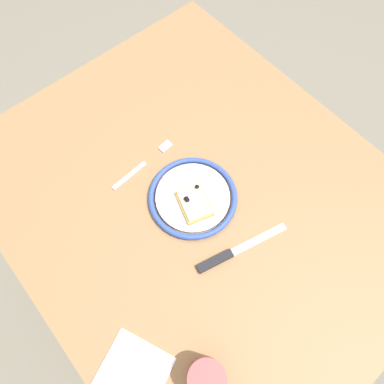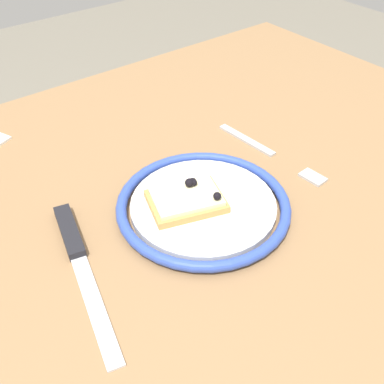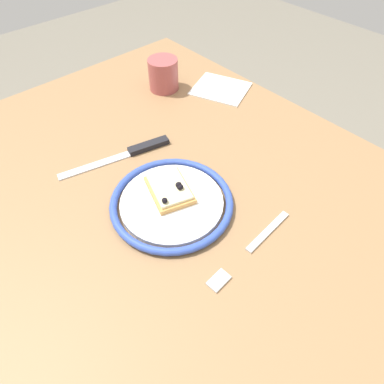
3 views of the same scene
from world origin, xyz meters
name	(u,v)px [view 3 (image 3 of 3)]	position (x,y,z in m)	size (l,w,h in m)	color
ground_plane	(178,346)	(0.00, 0.00, 0.00)	(6.00, 6.00, 0.00)	slate
dining_table	(166,238)	(0.00, 0.00, 0.69)	(1.11, 0.92, 0.78)	#936D47
plate	(170,201)	(0.00, -0.02, 0.79)	(0.23, 0.23, 0.02)	white
pizza_slice_near	(170,189)	(0.02, -0.03, 0.80)	(0.11, 0.09, 0.03)	tan
knife	(134,151)	(0.17, -0.05, 0.78)	(0.08, 0.24, 0.01)	silver
fork	(251,248)	(-0.16, -0.06, 0.78)	(0.03, 0.20, 0.00)	#BBBBBB
cup	(163,74)	(0.32, -0.26, 0.82)	(0.08, 0.08, 0.08)	#A54C4C
napkin	(221,89)	(0.22, -0.37, 0.78)	(0.14, 0.12, 0.00)	white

